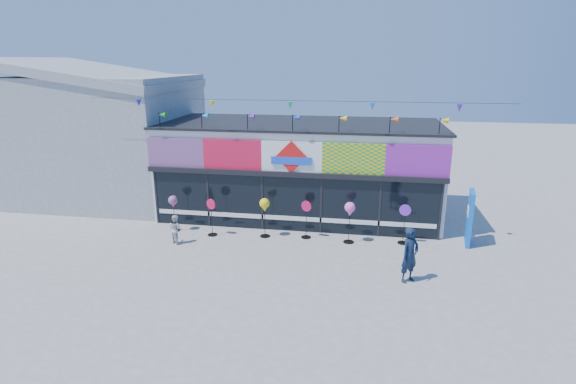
% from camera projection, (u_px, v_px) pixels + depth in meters
% --- Properties ---
extents(ground, '(80.00, 80.00, 0.00)m').
position_uv_depth(ground, '(275.00, 267.00, 15.21)').
color(ground, gray).
rests_on(ground, ground).
extents(kite_shop, '(16.00, 5.70, 5.31)m').
position_uv_depth(kite_shop, '(300.00, 168.00, 20.25)').
color(kite_shop, white).
rests_on(kite_shop, ground).
extents(neighbour_building, '(8.18, 7.20, 6.87)m').
position_uv_depth(neighbour_building, '(106.00, 133.00, 22.51)').
color(neighbour_building, '#A4A7AA').
rests_on(neighbour_building, ground).
extents(blue_sign, '(0.32, 1.05, 2.08)m').
position_uv_depth(blue_sign, '(470.00, 218.00, 16.84)').
color(blue_sign, blue).
rests_on(blue_sign, ground).
extents(spinner_0, '(0.38, 0.38, 1.50)m').
position_uv_depth(spinner_0, '(173.00, 203.00, 18.10)').
color(spinner_0, black).
rests_on(spinner_0, ground).
extents(spinner_1, '(0.41, 0.39, 1.52)m').
position_uv_depth(spinner_1, '(212.00, 216.00, 17.75)').
color(spinner_1, black).
rests_on(spinner_1, ground).
extents(spinner_2, '(0.40, 0.40, 1.59)m').
position_uv_depth(spinner_2, '(265.00, 206.00, 17.48)').
color(spinner_2, black).
rests_on(spinner_2, ground).
extents(spinner_3, '(0.41, 0.39, 1.52)m').
position_uv_depth(spinner_3, '(306.00, 218.00, 17.50)').
color(spinner_3, black).
rests_on(spinner_3, ground).
extents(spinner_4, '(0.41, 0.41, 1.62)m').
position_uv_depth(spinner_4, '(350.00, 210.00, 16.90)').
color(spinner_4, black).
rests_on(spinner_4, ground).
extents(spinner_5, '(0.44, 0.40, 1.55)m').
position_uv_depth(spinner_5, '(404.00, 223.00, 16.94)').
color(spinner_5, black).
rests_on(spinner_5, ground).
extents(adult_man, '(0.77, 0.75, 1.78)m').
position_uv_depth(adult_man, '(410.00, 255.00, 14.00)').
color(adult_man, '#111E36').
rests_on(adult_man, ground).
extents(child, '(0.63, 0.57, 1.12)m').
position_uv_depth(child, '(176.00, 229.00, 17.06)').
color(child, silver).
rests_on(child, ground).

